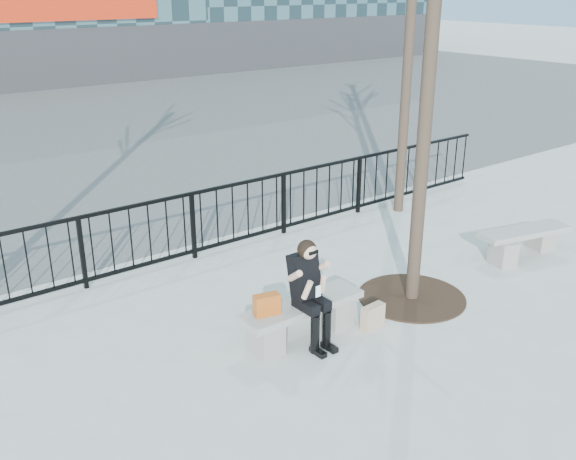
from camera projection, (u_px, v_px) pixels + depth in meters
ground at (302, 337)px, 8.00m from camera, size 120.00×120.00×0.00m
railing at (182, 228)px, 10.01m from camera, size 14.00×0.06×1.10m
tree_grate at (412, 297)px, 9.00m from camera, size 1.50×1.50×0.02m
bench_main at (302, 316)px, 7.89m from camera, size 1.65×0.46×0.49m
bench_second at (523, 240)px, 10.28m from camera, size 1.58×0.44×0.47m
seated_woman at (311, 294)px, 7.64m from camera, size 0.50×0.64×1.34m
handbag at (267, 305)px, 7.49m from camera, size 0.33×0.21×0.25m
shopping_bag at (373, 317)px, 8.16m from camera, size 0.34×0.15×0.32m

